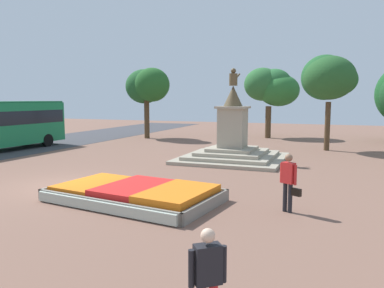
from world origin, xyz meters
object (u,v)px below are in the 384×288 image
(statue_monument, at_px, (232,144))
(pedestrian_with_handbag, at_px, (289,179))
(flower_planter, at_px, (135,194))
(pedestrian_crossing_plaza, at_px, (208,275))

(statue_monument, height_order, pedestrian_with_handbag, statue_monument)
(flower_planter, relative_size, statue_monument, 1.07)
(statue_monument, bearing_deg, pedestrian_with_handbag, -65.31)
(pedestrian_crossing_plaza, bearing_deg, pedestrian_with_handbag, 86.75)
(flower_planter, bearing_deg, statue_monument, 84.87)
(statue_monument, relative_size, pedestrian_with_handbag, 3.16)
(flower_planter, relative_size, pedestrian_with_handbag, 3.37)
(pedestrian_with_handbag, xyz_separation_m, pedestrian_crossing_plaza, (-0.37, -6.47, -0.09))
(flower_planter, height_order, pedestrian_with_handbag, pedestrian_with_handbag)
(flower_planter, xyz_separation_m, pedestrian_crossing_plaza, (4.52, -5.89, 0.67))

